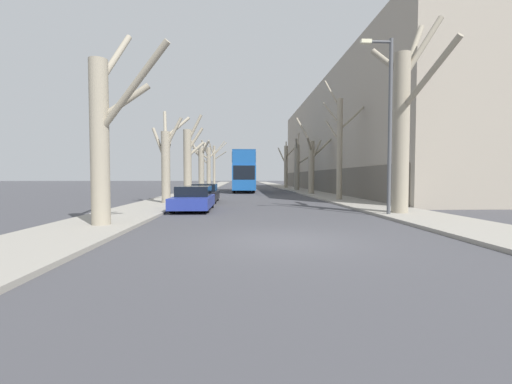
# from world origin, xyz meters

# --- Properties ---
(ground_plane) EXTENTS (300.00, 300.00, 0.00)m
(ground_plane) POSITION_xyz_m (0.00, 0.00, 0.00)
(ground_plane) COLOR #424247
(sidewalk_left) EXTENTS (3.13, 120.00, 0.12)m
(sidewalk_left) POSITION_xyz_m (-6.31, 50.00, 0.06)
(sidewalk_left) COLOR gray
(sidewalk_left) RESTS_ON ground
(sidewalk_right) EXTENTS (3.13, 120.00, 0.12)m
(sidewalk_right) POSITION_xyz_m (6.31, 50.00, 0.06)
(sidewalk_right) COLOR gray
(sidewalk_right) RESTS_ON ground
(building_facade_right) EXTENTS (10.08, 47.44, 12.47)m
(building_facade_right) POSITION_xyz_m (12.87, 31.99, 6.22)
(building_facade_right) COLOR #9E9384
(building_facade_right) RESTS_ON ground
(street_tree_left_0) EXTENTS (2.92, 2.81, 7.03)m
(street_tree_left_0) POSITION_xyz_m (-5.81, 2.57, 3.14)
(street_tree_left_0) COLOR gray
(street_tree_left_0) RESTS_ON ground
(street_tree_left_1) EXTENTS (2.39, 2.85, 5.99)m
(street_tree_left_1) POSITION_xyz_m (-5.86, 12.66, 2.78)
(street_tree_left_1) COLOR gray
(street_tree_left_1) RESTS_ON ground
(street_tree_left_2) EXTENTS (1.86, 1.41, 7.41)m
(street_tree_left_2) POSITION_xyz_m (-5.90, 22.19, 3.30)
(street_tree_left_2) COLOR gray
(street_tree_left_2) RESTS_ON ground
(street_tree_left_3) EXTENTS (2.54, 3.40, 6.23)m
(street_tree_left_3) POSITION_xyz_m (-5.95, 32.94, 3.09)
(street_tree_left_3) COLOR gray
(street_tree_left_3) RESTS_ON ground
(street_tree_left_4) EXTENTS (3.25, 2.91, 7.11)m
(street_tree_left_4) POSITION_xyz_m (-5.99, 42.01, 3.44)
(street_tree_left_4) COLOR gray
(street_tree_left_4) RESTS_ON ground
(street_tree_left_5) EXTENTS (3.26, 2.57, 8.33)m
(street_tree_left_5) POSITION_xyz_m (-5.77, 52.76, 4.25)
(street_tree_left_5) COLOR gray
(street_tree_left_5) RESTS_ON ground
(street_tree_right_0) EXTENTS (2.89, 4.13, 8.96)m
(street_tree_right_0) POSITION_xyz_m (6.04, 5.85, 4.16)
(street_tree_right_0) COLOR gray
(street_tree_right_0) RESTS_ON ground
(street_tree_right_1) EXTENTS (3.29, 1.99, 8.99)m
(street_tree_right_1) POSITION_xyz_m (5.97, 15.41, 4.09)
(street_tree_right_1) COLOR gray
(street_tree_right_1) RESTS_ON ground
(street_tree_right_2) EXTENTS (3.87, 3.68, 7.83)m
(street_tree_right_2) POSITION_xyz_m (5.82, 24.25, 3.17)
(street_tree_right_2) COLOR gray
(street_tree_right_2) RESTS_ON ground
(street_tree_right_3) EXTENTS (2.47, 2.63, 7.37)m
(street_tree_right_3) POSITION_xyz_m (5.92, 33.28, 3.18)
(street_tree_right_3) COLOR gray
(street_tree_right_3) RESTS_ON ground
(street_tree_right_4) EXTENTS (2.91, 2.84, 7.34)m
(street_tree_right_4) POSITION_xyz_m (5.82, 43.08, 3.59)
(street_tree_right_4) COLOR gray
(street_tree_right_4) RESTS_ON ground
(double_decker_bus) EXTENTS (2.49, 10.51, 4.58)m
(double_decker_bus) POSITION_xyz_m (-0.82, 30.96, 2.59)
(double_decker_bus) COLOR #19519E
(double_decker_bus) RESTS_ON ground
(parked_car_0) EXTENTS (1.88, 4.56, 1.25)m
(parked_car_0) POSITION_xyz_m (-3.66, 8.74, 0.60)
(parked_car_0) COLOR navy
(parked_car_0) RESTS_ON ground
(parked_car_1) EXTENTS (1.76, 4.48, 1.26)m
(parked_car_1) POSITION_xyz_m (-3.66, 14.41, 0.61)
(parked_car_1) COLOR black
(parked_car_1) RESTS_ON ground
(lamp_post) EXTENTS (1.40, 0.20, 7.63)m
(lamp_post) POSITION_xyz_m (5.12, 5.37, 4.27)
(lamp_post) COLOR #4C4F54
(lamp_post) RESTS_ON ground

